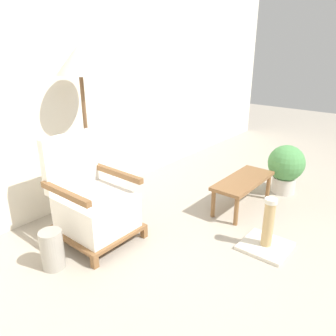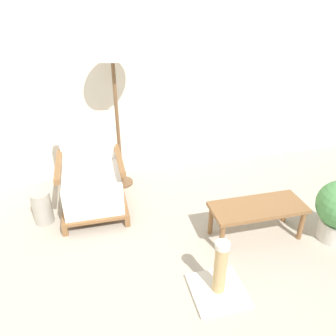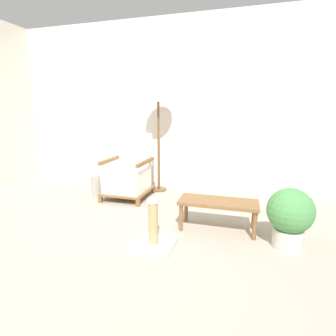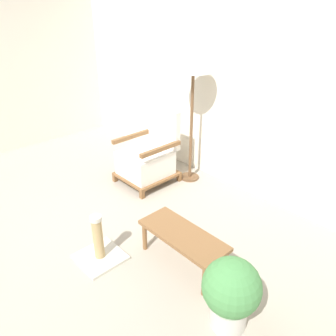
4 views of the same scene
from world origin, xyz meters
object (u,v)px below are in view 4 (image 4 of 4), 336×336
at_px(floor_lamp, 193,66).
at_px(vase, 121,160).
at_px(scratching_post, 99,248).
at_px(armchair, 148,158).
at_px(potted_plant, 231,291).
at_px(coffee_table, 183,238).

xyz_separation_m(floor_lamp, vase, (-0.81, -0.54, -1.31)).
height_order(vase, scratching_post, scratching_post).
distance_m(armchair, scratching_post, 1.56).
bearing_deg(floor_lamp, armchair, -126.50).
bearing_deg(armchair, potted_plant, -25.12).
distance_m(floor_lamp, vase, 1.63).
bearing_deg(coffee_table, vase, 160.24).
height_order(armchair, potted_plant, armchair).
bearing_deg(vase, armchair, 10.82).
relative_size(armchair, floor_lamp, 0.56).
distance_m(armchair, coffee_table, 1.59).
bearing_deg(scratching_post, armchair, 122.92).
xyz_separation_m(potted_plant, scratching_post, (-1.23, -0.32, -0.20)).
xyz_separation_m(armchair, coffee_table, (1.39, -0.77, -0.05)).
bearing_deg(floor_lamp, vase, -146.70).
distance_m(potted_plant, scratching_post, 1.29).
height_order(floor_lamp, coffee_table, floor_lamp).
height_order(floor_lamp, potted_plant, floor_lamp).
relative_size(coffee_table, vase, 2.58).
relative_size(floor_lamp, coffee_table, 2.00).
distance_m(coffee_table, scratching_post, 0.78).
bearing_deg(coffee_table, potted_plant, -16.58).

